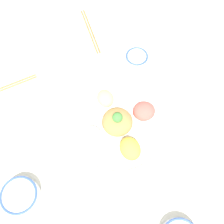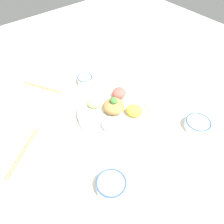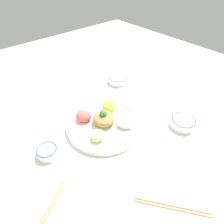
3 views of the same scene
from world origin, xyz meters
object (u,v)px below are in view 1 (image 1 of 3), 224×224
sauce_bowl_red (137,59)px  sauce_bowl_dark (20,196)px  chopsticks_pair_far (4,88)px  salad_platter (118,125)px  chopsticks_pair_near (90,31)px

sauce_bowl_red → sauce_bowl_dark: sauce_bowl_dark is taller
sauce_bowl_red → chopsticks_pair_far: 0.49m
sauce_bowl_dark → chopsticks_pair_far: size_ratio=0.53×
sauce_bowl_dark → chopsticks_pair_far: 0.39m
salad_platter → chopsticks_pair_far: size_ratio=1.67×
salad_platter → chopsticks_pair_near: size_ratio=1.67×
sauce_bowl_dark → chopsticks_pair_near: sauce_bowl_dark is taller
sauce_bowl_dark → chopsticks_pair_near: size_ratio=0.54×
sauce_bowl_red → sauce_bowl_dark: (-0.26, -0.55, 0.00)m
salad_platter → chopsticks_pair_near: 0.42m
sauce_bowl_red → chopsticks_pair_far: bearing=-155.5°
sauce_bowl_dark → sauce_bowl_red: bearing=64.5°
sauce_bowl_dark → chopsticks_pair_near: 0.66m
chopsticks_pair_near → sauce_bowl_red: bearing=31.7°
sauce_bowl_red → chopsticks_pair_far: (-0.45, -0.20, -0.02)m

